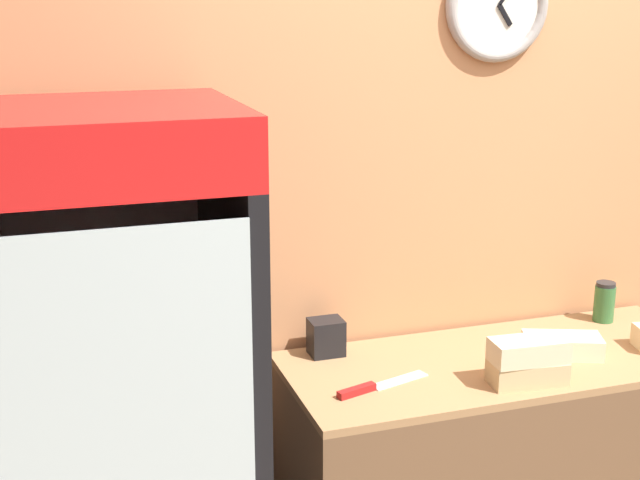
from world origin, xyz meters
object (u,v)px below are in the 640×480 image
at_px(condiment_jar, 604,302).
at_px(napkin_dispenser, 326,337).
at_px(sandwich_flat_left, 562,346).
at_px(sandwich_stack_bottom, 527,372).
at_px(sandwich_stack_middle, 529,350).
at_px(beverage_cooler, 113,396).
at_px(chefs_knife, 371,387).

relative_size(condiment_jar, napkin_dispenser, 1.21).
bearing_deg(napkin_dispenser, sandwich_flat_left, -18.93).
xyz_separation_m(sandwich_stack_bottom, sandwich_stack_middle, (0.00, 0.00, 0.07)).
bearing_deg(napkin_dispenser, beverage_cooler, -161.38).
height_order(sandwich_stack_middle, sandwich_flat_left, sandwich_stack_middle).
xyz_separation_m(sandwich_flat_left, condiment_jar, (0.32, 0.23, 0.04)).
xyz_separation_m(beverage_cooler, chefs_knife, (0.75, -0.06, -0.06)).
height_order(sandwich_stack_middle, chefs_knife, sandwich_stack_middle).
bearing_deg(sandwich_flat_left, napkin_dispenser, 161.07).
xyz_separation_m(beverage_cooler, sandwich_stack_bottom, (1.22, -0.16, -0.03)).
distance_m(sandwich_stack_middle, sandwich_flat_left, 0.28).
height_order(chefs_knife, napkin_dispenser, napkin_dispenser).
bearing_deg(napkin_dispenser, chefs_knife, -82.40).
height_order(sandwich_stack_middle, condiment_jar, condiment_jar).
bearing_deg(sandwich_stack_bottom, chefs_knife, 167.60).
xyz_separation_m(chefs_knife, napkin_dispenser, (-0.04, 0.30, 0.05)).
bearing_deg(beverage_cooler, napkin_dispenser, 18.62).
relative_size(chefs_knife, condiment_jar, 2.21).
bearing_deg(napkin_dispenser, sandwich_stack_middle, -38.32).
bearing_deg(sandwich_flat_left, condiment_jar, 35.55).
relative_size(beverage_cooler, sandwich_stack_middle, 7.56).
xyz_separation_m(sandwich_stack_middle, condiment_jar, (0.54, 0.38, -0.03)).
bearing_deg(chefs_knife, sandwich_stack_middle, -12.40).
relative_size(beverage_cooler, napkin_dispenser, 15.02).
height_order(sandwich_stack_bottom, napkin_dispenser, napkin_dispenser).
relative_size(sandwich_flat_left, condiment_jar, 1.89).
height_order(sandwich_flat_left, condiment_jar, condiment_jar).
bearing_deg(chefs_knife, beverage_cooler, 175.31).
bearing_deg(beverage_cooler, chefs_knife, -4.69).
xyz_separation_m(beverage_cooler, sandwich_flat_left, (1.44, -0.01, -0.03)).
distance_m(sandwich_stack_bottom, sandwich_stack_middle, 0.07).
distance_m(beverage_cooler, sandwich_flat_left, 1.44).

